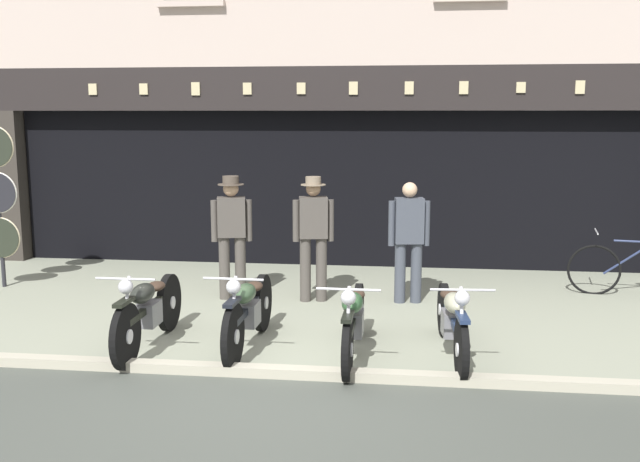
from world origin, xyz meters
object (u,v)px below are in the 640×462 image
Objects in this scene: motorcycle_center_left at (248,310)px; salesman_right at (409,237)px; motorcycle_left at (148,310)px; shopkeeper_center at (313,232)px; motorcycle_center_right at (452,319)px; salesman_left at (232,231)px; advert_board_near at (463,161)px; leaning_bicycle at (635,270)px; motorcycle_center at (353,319)px.

salesman_right reaches higher than motorcycle_center_left.
motorcycle_left is 1.16× the size of shopkeeper_center.
salesman_right is at bearing -81.82° from motorcycle_center_right.
motorcycle_center_left is at bearing 43.03° from salesman_right.
shopkeeper_center is at bearing -124.46° from motorcycle_left.
advert_board_near is (3.29, 2.45, 0.82)m from salesman_left.
motorcycle_left is 1.10m from motorcycle_center_left.
advert_board_near reaches higher than leaning_bicycle.
salesman_right is at bearing 112.06° from leaning_bicycle.
salesman_right is (-0.46, 2.15, 0.50)m from motorcycle_center_right.
motorcycle_center_right is 4.73m from advert_board_near.
motorcycle_left is at bearing 0.59° from motorcycle_center.
advert_board_near reaches higher than motorcycle_center.
motorcycle_center_right is at bearing -177.38° from motorcycle_left.
advert_board_near is at bearing -99.08° from motorcycle_center_right.
salesman_right is (1.74, 2.16, 0.48)m from motorcycle_center_left.
motorcycle_left is at bearing 126.18° from leaning_bicycle.
salesman_left is 2.43m from salesman_right.
motorcycle_center is 0.99× the size of motorcycle_center_right.
motorcycle_center_left is at bearing 95.48° from salesman_left.
leaning_bicycle is at bearing -175.81° from salesman_right.
motorcycle_left is 2.23× the size of advert_board_near.
salesman_left is at bearing -49.38° from motorcycle_center.
motorcycle_center_left is 1.21× the size of salesman_right.
salesman_right is (0.58, 2.29, 0.50)m from motorcycle_center.
leaning_bicycle is (4.45, 0.77, -0.57)m from shopkeeper_center.
motorcycle_center_right is 1.19× the size of shopkeeper_center.
advert_board_near reaches higher than shopkeeper_center.
motorcycle_center_right is at bearing -178.18° from motorcycle_center_left.
motorcycle_center_right is 3.59m from salesman_left.
advert_board_near is at bearing -106.68° from motorcycle_center.
motorcycle_center_left is at bearing -5.75° from motorcycle_center.
advert_board_near reaches higher than salesman_right.
motorcycle_left is 6.09m from advert_board_near.
motorcycle_center_right is at bearing 93.93° from salesman_right.
motorcycle_center_right is 1.24× the size of salesman_right.
salesman_left is (-1.85, 2.20, 0.55)m from motorcycle_center.
motorcycle_center is at bearing -107.29° from advert_board_near.
advert_board_near is 3.16m from leaning_bicycle.
advert_board_near is (1.45, 4.65, 1.37)m from motorcycle_center.
motorcycle_left is 1.00× the size of motorcycle_center_left.
advert_board_near reaches higher than salesman_left.
advert_board_near reaches higher than motorcycle_left.
salesman_left is 1.92× the size of advert_board_near.
motorcycle_center_left reaches higher than motorcycle_center_right.
salesman_left is (-2.88, 2.07, 0.55)m from motorcycle_center_right.
salesman_right is (1.29, 0.08, -0.04)m from shopkeeper_center.
salesman_right is (2.42, 0.09, -0.05)m from salesman_left.
motorcycle_center is at bearing 175.32° from motorcycle_center_left.
motorcycle_center_left is at bearing 129.91° from leaning_bicycle.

